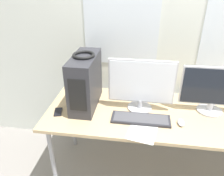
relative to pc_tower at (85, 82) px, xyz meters
name	(u,v)px	position (x,y,z in m)	size (l,w,h in m)	color
wall_back	(180,30)	(0.81, 0.46, 0.37)	(8.00, 0.07, 2.70)	silver
desk	(176,119)	(0.81, -0.05, -0.28)	(2.27, 0.76, 0.75)	tan
pc_tower	(85,82)	(0.00, 0.00, 0.00)	(0.20, 0.49, 0.47)	#2D2D33
headphones	(84,55)	(0.00, 0.00, 0.25)	(0.19, 0.19, 0.02)	black
monitor_main	(141,85)	(0.49, 0.00, 0.01)	(0.56, 0.21, 0.46)	#B7B7BC
monitor_right_near	(214,90)	(1.09, 0.04, -0.02)	(0.55, 0.21, 0.42)	#B7B7BC
keyboard	(141,119)	(0.50, -0.17, -0.22)	(0.48, 0.16, 0.02)	#28282D
mouse	(181,122)	(0.82, -0.18, -0.22)	(0.06, 0.10, 0.03)	#B2B2B7
cell_phone	(58,112)	(-0.21, -0.17, -0.23)	(0.09, 0.14, 0.01)	black
paper_sheet_left	(143,130)	(0.52, -0.30, -0.23)	(0.26, 0.33, 0.00)	white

